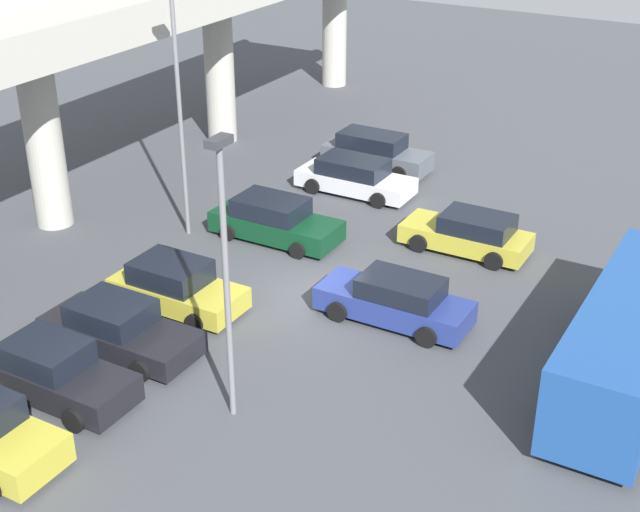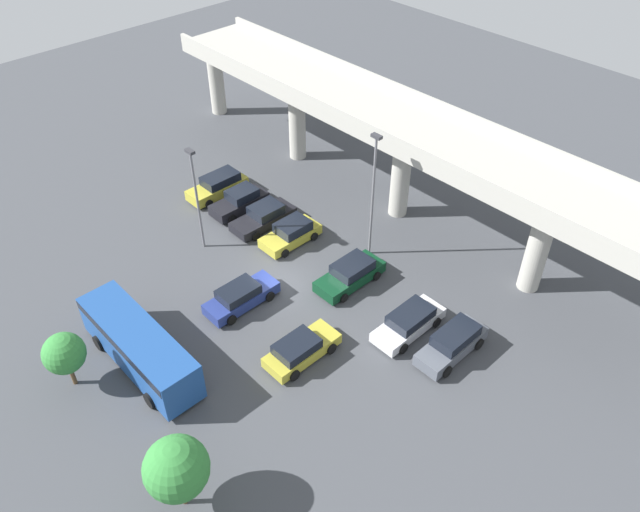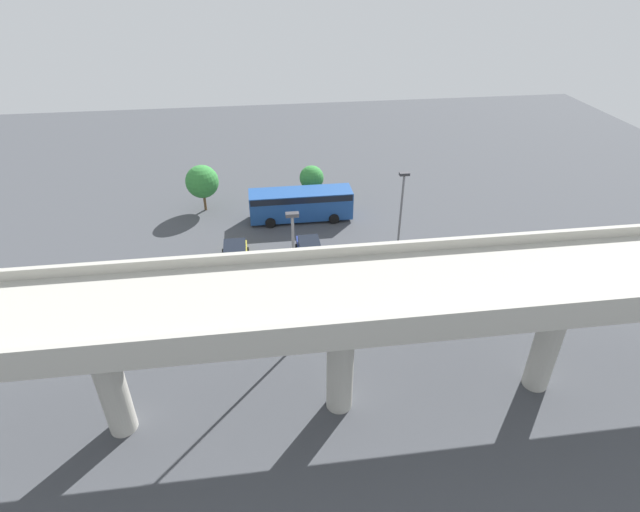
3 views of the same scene
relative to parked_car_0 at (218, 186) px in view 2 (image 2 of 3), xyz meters
The scene contains 16 objects.
ground_plane 11.59m from the parked_car_0, 17.18° to the right, with size 95.08×95.08×0.00m, color #424449.
highway_overpass 14.88m from the parked_car_0, 36.61° to the left, with size 45.74×6.02×8.15m.
parked_car_0 is the anchor object (origin of this frame).
parked_car_1 2.77m from the parked_car_0, ahead, with size 2.03×4.42×1.64m.
parked_car_2 5.42m from the parked_car_0, ahead, with size 2.18×4.82×1.52m.
parked_car_3 8.25m from the parked_car_0, ahead, with size 2.13×4.35×1.56m.
parked_car_4 12.56m from the parked_car_0, 29.83° to the right, with size 2.00×4.82×1.52m.
parked_car_5 14.07m from the parked_car_0, ahead, with size 2.15×4.84×1.57m.
parked_car_6 17.81m from the parked_car_0, 21.16° to the right, with size 2.07×4.55×1.45m.
parked_car_7 19.43m from the parked_car_0, ahead, with size 2.06×4.86×1.47m.
parked_car_8 22.24m from the parked_car_0, ahead, with size 1.97×4.75×1.64m.
shuttle_bus 17.12m from the parked_car_0, 50.47° to the right, with size 8.97×2.74×2.70m.
lamp_post_near_aisle 7.41m from the parked_car_0, 45.45° to the right, with size 0.70×0.35×7.63m.
lamp_post_mid_lot 13.99m from the parked_car_0, 14.11° to the left, with size 0.70×0.35×9.08m.
tree_front_left 19.22m from the parked_car_0, 60.28° to the right, with size 2.26×2.26×3.55m.
tree_front_centre 25.37m from the parked_car_0, 39.72° to the right, with size 2.96×2.96×4.30m.
Camera 2 is at (23.46, -18.35, 27.22)m, focal length 35.00 mm.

